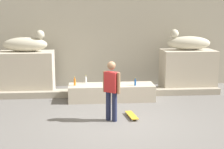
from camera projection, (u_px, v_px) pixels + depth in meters
ground_plane at (119, 122)px, 9.40m from camera, size 40.00×40.00×0.00m
facade_wall at (106, 8)px, 13.69m from camera, size 10.93×0.60×6.24m
pedestal_left at (26, 73)px, 12.50m from camera, size 1.98×1.16×1.55m
pedestal_right at (188, 70)px, 13.01m from camera, size 1.98×1.16×1.55m
statue_reclining_left at (26, 44)px, 12.30m from camera, size 1.64×0.69×0.78m
statue_reclining_right at (188, 43)px, 12.81m from camera, size 1.64×0.70×0.78m
ledge_block at (111, 92)px, 11.63m from camera, size 2.90×0.89×0.54m
skater at (111, 88)px, 9.36m from camera, size 0.45×0.38×1.67m
skateboard at (132, 115)px, 9.80m from camera, size 0.30×0.82×0.08m
bottle_clear at (86, 80)px, 11.81m from camera, size 0.06×0.06×0.27m
bottle_orange at (75, 82)px, 11.44m from camera, size 0.07×0.07×0.29m
bottle_blue at (135, 82)px, 11.42m from camera, size 0.06×0.06×0.26m
stair_step at (110, 93)px, 12.29m from camera, size 8.01×0.50×0.22m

